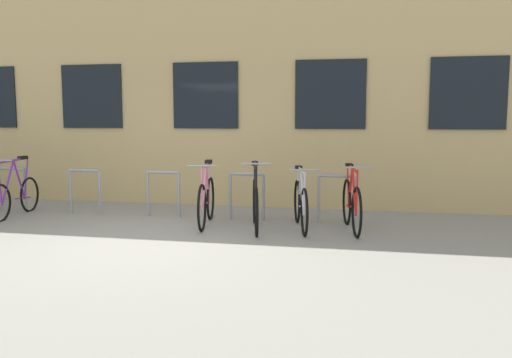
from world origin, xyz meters
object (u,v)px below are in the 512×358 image
object	(u,v)px
bicycle_black	(255,203)
bicycle_silver	(301,204)
bicycle_pink	(206,200)
bicycle_red	(352,204)
bicycle_purple	(16,195)

from	to	relation	value
bicycle_black	bicycle_silver	world-z (taller)	bicycle_black
bicycle_pink	bicycle_red	xyz separation A→B (m)	(2.32, 0.04, 0.01)
bicycle_black	bicycle_purple	distance (m)	4.36
bicycle_silver	bicycle_pink	bearing A→B (deg)	-179.74
bicycle_silver	bicycle_purple	distance (m)	5.05
bicycle_silver	bicycle_purple	world-z (taller)	bicycle_purple
bicycle_black	bicycle_silver	bearing A→B (deg)	13.69
bicycle_black	bicycle_silver	size ratio (longest dim) A/B	1.00
bicycle_silver	bicycle_red	bearing A→B (deg)	2.26
bicycle_black	bicycle_red	size ratio (longest dim) A/B	1.01
bicycle_purple	bicycle_pink	bearing A→B (deg)	-0.49
bicycle_black	bicycle_purple	world-z (taller)	bicycle_black
bicycle_pink	bicycle_silver	bearing A→B (deg)	0.26
bicycle_black	bicycle_red	xyz separation A→B (m)	(1.47, 0.20, 0.00)
bicycle_pink	bicycle_purple	size ratio (longest dim) A/B	1.03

